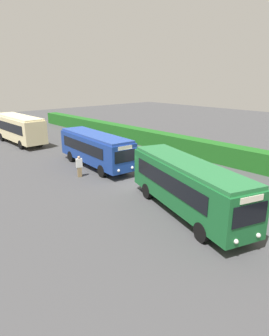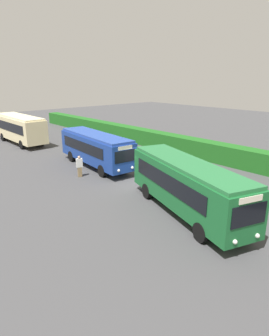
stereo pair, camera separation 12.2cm
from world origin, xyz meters
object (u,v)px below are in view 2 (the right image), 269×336
Objects in this scene: bus_cream at (20,128)px; person_center at (79,166)px; bus_blue at (96,148)px; bus_green at (187,184)px.

person_center is (15.54, -1.32, -1.00)m from bus_cream.
bus_blue is at bearing -175.36° from bus_cream.
bus_cream is 0.99× the size of bus_green.
bus_green is (11.45, -1.51, 0.09)m from bus_blue.
bus_blue is (14.03, 1.31, -0.18)m from bus_cream.
person_center is (1.51, -2.63, -0.82)m from bus_blue.
bus_green is (25.48, -0.20, -0.09)m from bus_cream.
bus_blue is 3.14m from person_center.
bus_cream is 15.63m from person_center.
bus_cream is at bearing -162.73° from bus_green.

